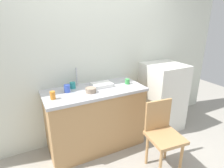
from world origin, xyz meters
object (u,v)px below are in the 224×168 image
object	(u,v)px
dish_tray	(102,85)
cup_green	(127,81)
terracotta_bowl	(91,90)
cup_orange	(53,95)
cup_teal	(73,85)
chair	(163,133)
cup_blue	(67,88)
refrigerator	(162,96)

from	to	relation	value
dish_tray	cup_green	world-z (taller)	cup_green
terracotta_bowl	cup_orange	bearing A→B (deg)	179.33
dish_tray	cup_teal	xyz separation A→B (m)	(-0.40, 0.11, 0.02)
terracotta_bowl	cup_teal	world-z (taller)	cup_teal
cup_orange	terracotta_bowl	bearing A→B (deg)	-0.67
chair	cup_blue	world-z (taller)	cup_blue
cup_green	dish_tray	bearing A→B (deg)	169.09
chair	refrigerator	bearing A→B (deg)	55.52
cup_blue	cup_orange	distance (m)	0.26
cup_teal	cup_orange	distance (m)	0.40
refrigerator	cup_green	world-z (taller)	refrigerator
cup_orange	dish_tray	bearing A→B (deg)	10.58
dish_tray	cup_teal	size ratio (longest dim) A/B	3.18
terracotta_bowl	cup_teal	xyz separation A→B (m)	(-0.17, 0.25, 0.01)
cup_green	cup_orange	size ratio (longest dim) A/B	0.75
refrigerator	cup_blue	size ratio (longest dim) A/B	11.07
dish_tray	refrigerator	bearing A→B (deg)	-3.32
cup_green	cup_blue	distance (m)	0.88
refrigerator	cup_orange	size ratio (longest dim) A/B	11.40
chair	cup_teal	size ratio (longest dim) A/B	10.09
cup_green	cup_orange	distance (m)	1.10
dish_tray	cup_orange	bearing A→B (deg)	-169.42
chair	cup_orange	distance (m)	1.43
cup_teal	cup_blue	bearing A→B (deg)	-136.33
cup_teal	terracotta_bowl	bearing A→B (deg)	-56.05
cup_teal	cup_green	bearing A→B (deg)	-13.47
terracotta_bowl	cup_green	world-z (taller)	cup_green
chair	cup_orange	xyz separation A→B (m)	(-1.16, 0.70, 0.47)
terracotta_bowl	cup_blue	distance (m)	0.31
chair	cup_teal	xyz separation A→B (m)	(-0.84, 0.94, 0.46)
cup_blue	cup_orange	size ratio (longest dim) A/B	1.03
refrigerator	cup_orange	xyz separation A→B (m)	(-1.81, -0.07, 0.40)
refrigerator	terracotta_bowl	distance (m)	1.38
terracotta_bowl	cup_blue	bearing A→B (deg)	150.79
cup_blue	cup_orange	world-z (taller)	cup_blue
dish_tray	cup_teal	world-z (taller)	cup_teal
cup_teal	chair	bearing A→B (deg)	-48.30
terracotta_bowl	cup_orange	distance (m)	0.49
cup_orange	cup_blue	bearing A→B (deg)	34.56
refrigerator	dish_tray	bearing A→B (deg)	176.68
cup_blue	refrigerator	bearing A→B (deg)	-2.77
cup_green	cup_blue	world-z (taller)	cup_blue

